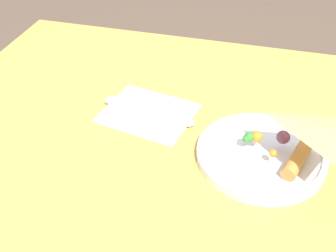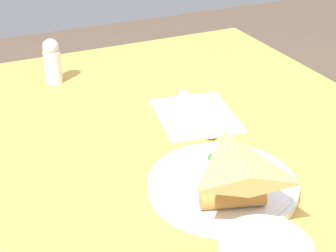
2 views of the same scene
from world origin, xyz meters
The scene contains 5 objects.
dining_table centered at (0.00, 0.00, 0.63)m, with size 1.16×0.74×0.74m.
plate_pizza centered at (0.06, -0.04, 0.75)m, with size 0.22×0.22×0.05m.
napkin_folded centered at (-0.16, 0.03, 0.74)m, with size 0.19×0.17×0.00m.
butter_knife centered at (-0.17, 0.03, 0.75)m, with size 0.19×0.05×0.01m.
salt_shaker centered at (-0.42, -0.17, 0.79)m, with size 0.04×0.04×0.10m.
Camera 2 is at (0.59, -0.37, 1.18)m, focal length 55.00 mm.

